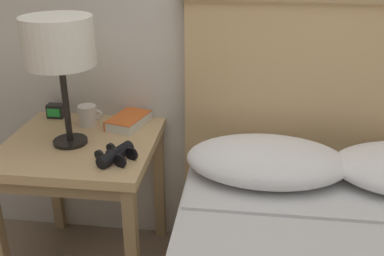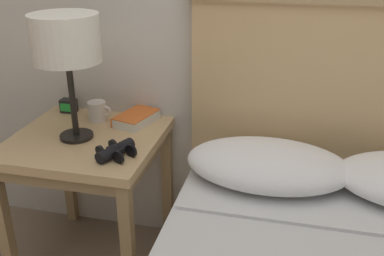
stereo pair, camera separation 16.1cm
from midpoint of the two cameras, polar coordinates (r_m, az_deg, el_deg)
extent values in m
cube|color=tan|center=(1.83, -10.77, -1.52)|extent=(0.58, 0.58, 0.04)
cube|color=#917650|center=(1.85, -10.67, -2.73)|extent=(0.55, 0.55, 0.05)
cube|color=#A4865B|center=(1.90, -20.40, -12.20)|extent=(0.04, 0.04, 0.57)
cube|color=#A4865B|center=(1.70, -5.33, -15.32)|extent=(0.04, 0.04, 0.57)
cube|color=#A4865B|center=(2.27, -13.56, -5.12)|extent=(0.04, 0.04, 0.57)
cube|color=#A4865B|center=(2.10, -0.93, -6.83)|extent=(0.04, 0.04, 0.57)
cube|color=silver|center=(1.65, 21.43, -9.34)|extent=(1.11, 0.28, 0.01)
cube|color=tan|center=(1.93, 20.55, -2.29)|extent=(1.21, 0.06, 1.12)
ellipsoid|color=white|center=(1.68, 12.30, -4.62)|extent=(0.60, 0.36, 0.15)
cylinder|color=black|center=(1.81, -12.00, -1.03)|extent=(0.13, 0.13, 0.01)
cylinder|color=black|center=(1.75, -12.43, 3.55)|extent=(0.02, 0.02, 0.29)
cylinder|color=silver|center=(1.69, -13.13, 11.03)|extent=(0.25, 0.25, 0.17)
cube|color=silver|center=(1.90, -4.66, 1.15)|extent=(0.16, 0.22, 0.04)
cube|color=orange|center=(1.90, -4.68, 1.74)|extent=(0.17, 0.22, 0.00)
cube|color=orange|center=(1.94, -6.11, 1.47)|extent=(0.06, 0.19, 0.04)
cylinder|color=black|center=(1.61, -7.71, -3.35)|extent=(0.08, 0.10, 0.04)
cylinder|color=black|center=(1.58, -6.46, -3.83)|extent=(0.05, 0.03, 0.05)
cylinder|color=black|center=(1.64, -8.91, -2.88)|extent=(0.04, 0.03, 0.04)
cylinder|color=black|center=(1.65, -6.17, -2.55)|extent=(0.08, 0.10, 0.04)
cylinder|color=black|center=(1.62, -4.93, -3.00)|extent=(0.05, 0.03, 0.05)
cylinder|color=black|center=(1.68, -7.37, -2.11)|extent=(0.04, 0.03, 0.04)
cube|color=black|center=(1.63, -6.94, -2.70)|extent=(0.07, 0.06, 0.01)
cylinder|color=black|center=(1.62, -6.95, -2.56)|extent=(0.02, 0.02, 0.02)
cylinder|color=silver|center=(1.94, -9.66, 2.07)|extent=(0.08, 0.08, 0.08)
torus|color=silver|center=(1.93, -8.52, 2.08)|extent=(0.05, 0.01, 0.05)
cube|color=black|center=(2.07, -13.26, 2.73)|extent=(0.07, 0.04, 0.06)
cube|color=green|center=(2.05, -13.55, 2.49)|extent=(0.06, 0.00, 0.04)
camera|label=1|loc=(0.08, -87.14, 1.26)|focal=42.00mm
camera|label=2|loc=(0.08, 92.86, -1.26)|focal=42.00mm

